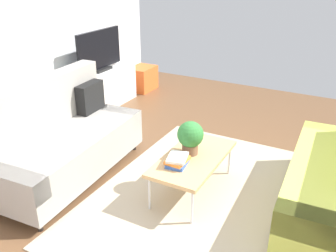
{
  "coord_description": "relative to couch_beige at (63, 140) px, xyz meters",
  "views": [
    {
      "loc": [
        -3.0,
        -1.27,
        2.28
      ],
      "look_at": [
        0.14,
        0.44,
        0.65
      ],
      "focal_mm": 39.26,
      "sensor_mm": 36.0,
      "label": 1
    }
  ],
  "objects": [
    {
      "name": "couch_beige",
      "position": [
        0.0,
        0.0,
        0.0
      ],
      "size": [
        1.95,
        0.96,
        1.1
      ],
      "rotation": [
        0.0,
        0.0,
        3.21
      ],
      "color": "gray",
      "rests_on": "ground_plane"
    },
    {
      "name": "coffee_table",
      "position": [
        0.39,
        -1.42,
        -0.05
      ],
      "size": [
        1.1,
        0.56,
        0.42
      ],
      "color": "tan",
      "rests_on": "ground_plane"
    },
    {
      "name": "tv_console",
      "position": [
        1.9,
        0.95,
        -0.12
      ],
      "size": [
        1.4,
        0.44,
        0.64
      ],
      "primitive_type": "cube",
      "color": "silver",
      "rests_on": "ground_plane"
    },
    {
      "name": "table_book_2",
      "position": [
        0.16,
        -1.35,
        0.06
      ],
      "size": [
        0.28,
        0.23,
        0.03
      ],
      "primitive_type": "cube",
      "rotation": [
        0.0,
        0.0,
        0.24
      ],
      "color": "silver",
      "rests_on": "table_book_1"
    },
    {
      "name": "bottle_0",
      "position": [
        1.47,
        0.91,
        0.27
      ],
      "size": [
        0.05,
        0.05,
        0.14
      ],
      "primitive_type": "cylinder",
      "color": "#3359B2",
      "rests_on": "tv_console"
    },
    {
      "name": "bottle_1",
      "position": [
        1.57,
        0.91,
        0.29
      ],
      "size": [
        0.05,
        0.05,
        0.18
      ],
      "primitive_type": "cylinder",
      "color": "gold",
      "rests_on": "tv_console"
    },
    {
      "name": "table_book_0",
      "position": [
        0.16,
        -1.35,
        -0.0
      ],
      "size": [
        0.26,
        0.21,
        0.04
      ],
      "primitive_type": "cube",
      "rotation": [
        0.0,
        0.0,
        0.14
      ],
      "color": "#3359B2",
      "rests_on": "coffee_table"
    },
    {
      "name": "tv",
      "position": [
        1.9,
        0.93,
        0.51
      ],
      "size": [
        1.0,
        0.2,
        0.64
      ],
      "color": "black",
      "rests_on": "tv_console"
    },
    {
      "name": "table_book_1",
      "position": [
        0.16,
        -1.35,
        0.03
      ],
      "size": [
        0.24,
        0.18,
        0.03
      ],
      "primitive_type": "cube",
      "rotation": [
        0.0,
        0.0,
        -0.02
      ],
      "color": "orange",
      "rests_on": "table_book_0"
    },
    {
      "name": "ground_plane",
      "position": [
        0.35,
        -1.51,
        -0.44
      ],
      "size": [
        7.68,
        7.68,
        0.0
      ],
      "primitive_type": "plane",
      "color": "brown"
    },
    {
      "name": "vase_0",
      "position": [
        1.32,
        1.0,
        0.28
      ],
      "size": [
        0.09,
        0.09,
        0.17
      ],
      "primitive_type": "cylinder",
      "color": "#33B29E",
      "rests_on": "tv_console"
    },
    {
      "name": "potted_plant",
      "position": [
        0.44,
        -1.36,
        0.18
      ],
      "size": [
        0.27,
        0.27,
        0.36
      ],
      "color": "brown",
      "rests_on": "coffee_table"
    },
    {
      "name": "storage_trunk",
      "position": [
        3.0,
        0.85,
        -0.22
      ],
      "size": [
        0.52,
        0.4,
        0.44
      ],
      "primitive_type": "cube",
      "color": "orange",
      "rests_on": "ground_plane"
    },
    {
      "name": "area_rug",
      "position": [
        0.34,
        -1.62,
        -0.44
      ],
      "size": [
        2.9,
        2.2,
        0.01
      ],
      "primitive_type": "cube",
      "color": "tan",
      "rests_on": "ground_plane"
    }
  ]
}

